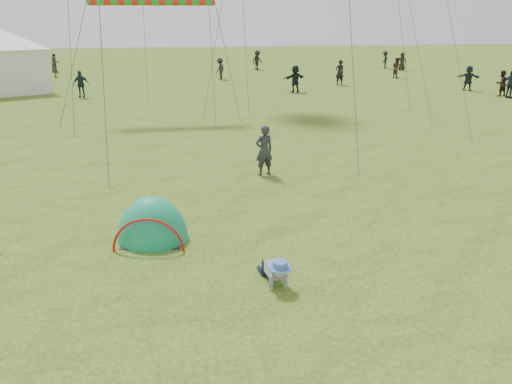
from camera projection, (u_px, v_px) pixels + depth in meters
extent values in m
plane|color=#264F11|center=(260.00, 271.00, 10.14)|extent=(140.00, 140.00, 0.00)
ellipsoid|color=#03864E|center=(153.00, 240.00, 11.53)|extent=(1.79, 1.54, 2.10)
imported|color=#27272F|center=(264.00, 151.00, 15.85)|extent=(0.68, 0.54, 1.63)
imported|color=black|center=(501.00, 83.00, 30.93)|extent=(0.85, 0.71, 1.58)
imported|color=#18252B|center=(511.00, 84.00, 30.19)|extent=(0.73, 1.07, 1.68)
imported|color=#22222A|center=(220.00, 69.00, 38.68)|extent=(1.08, 1.22, 1.64)
imported|color=black|center=(295.00, 79.00, 32.38)|extent=(1.68, 1.12, 1.74)
imported|color=black|center=(340.00, 73.00, 35.68)|extent=(0.69, 0.50, 1.76)
imported|color=#30231F|center=(55.00, 63.00, 43.23)|extent=(0.97, 0.97, 1.58)
imported|color=black|center=(385.00, 60.00, 46.27)|extent=(1.09, 1.17, 1.58)
imported|color=black|center=(402.00, 62.00, 44.54)|extent=(0.92, 0.80, 1.58)
imported|color=#1F2636|center=(469.00, 78.00, 33.23)|extent=(1.53, 1.22, 1.62)
imported|color=#2C2D37|center=(54.00, 67.00, 40.06)|extent=(0.58, 0.70, 1.63)
imported|color=#412D28|center=(396.00, 68.00, 39.55)|extent=(0.80, 0.91, 1.59)
imported|color=#1E2C36|center=(81.00, 84.00, 30.42)|extent=(1.03, 0.71, 1.62)
imported|color=black|center=(257.00, 60.00, 45.08)|extent=(1.27, 1.16, 1.71)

